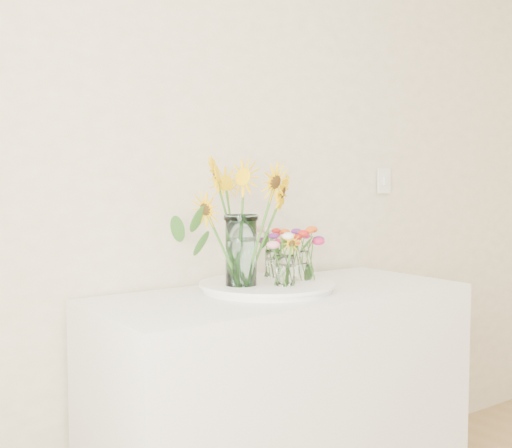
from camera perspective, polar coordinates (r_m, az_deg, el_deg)
name	(u,v)px	position (r m, az deg, el deg)	size (l,w,h in m)	color
counter	(283,411)	(2.47, 2.38, -16.31)	(1.40, 0.60, 0.90)	white
tray	(267,287)	(2.36, 1.00, -5.64)	(0.47, 0.47, 0.03)	white
mason_jar	(241,250)	(2.28, -1.34, -2.37)	(0.11, 0.11, 0.26)	silver
sunflower_bouquet	(241,221)	(2.27, -1.34, 0.26)	(0.61, 0.61, 0.47)	#FBC305
small_vase_a	(285,271)	(2.29, 2.58, -4.18)	(0.07, 0.07, 0.11)	white
wildflower_posy_a	(285,258)	(2.28, 2.58, -3.06)	(0.19, 0.19, 0.20)	#F35815
small_vase_b	(304,266)	(2.42, 4.26, -3.72)	(0.08, 0.08, 0.12)	white
wildflower_posy_b	(304,254)	(2.42, 4.26, -2.66)	(0.22, 0.22, 0.21)	#F35815
small_vase_c	(273,264)	(2.49, 1.56, -3.54)	(0.06, 0.06, 0.11)	white
wildflower_posy_c	(273,252)	(2.49, 1.56, -2.52)	(0.18, 0.18, 0.20)	#F35815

